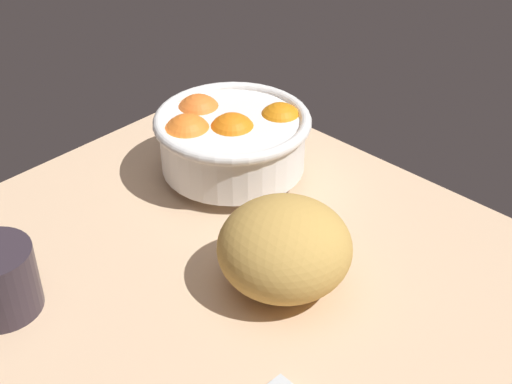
{
  "coord_description": "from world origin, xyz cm",
  "views": [
    {
      "loc": [
        49.74,
        -46.77,
        57.64
      ],
      "look_at": [
        -2.16,
        7.49,
        5.0
      ],
      "focal_mm": 50.53,
      "sensor_mm": 36.0,
      "label": 1
    }
  ],
  "objects": [
    {
      "name": "fruit_bowl",
      "position": [
        -12.92,
        13.49,
        6.07
      ],
      "size": [
        21.93,
        21.93,
        10.54
      ],
      "color": "white",
      "rests_on": "ground"
    },
    {
      "name": "bread_loaf",
      "position": [
        8.21,
        1.36,
        5.38
      ],
      "size": [
        21.86,
        21.87,
        10.76
      ],
      "primitive_type": "ellipsoid",
      "rotation": [
        0.0,
        0.0,
        4.0
      ],
      "color": "tan",
      "rests_on": "ground"
    },
    {
      "name": "ground_plane",
      "position": [
        0.0,
        0.0,
        -1.5
      ],
      "size": [
        69.93,
        63.43,
        3.0
      ],
      "primitive_type": "cube",
      "color": "#D7B28C"
    }
  ]
}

